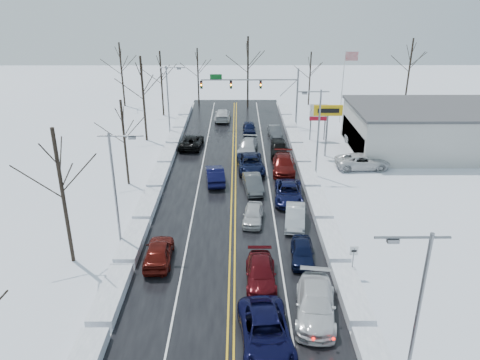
{
  "coord_description": "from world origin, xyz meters",
  "views": [
    {
      "loc": [
        0.44,
        -34.92,
        18.6
      ],
      "look_at": [
        0.6,
        3.0,
        2.5
      ],
      "focal_mm": 35.0,
      "sensor_mm": 36.0,
      "label": 1
    }
  ],
  "objects_px": {
    "flagpole": "(344,81)",
    "dealership_building": "(438,129)",
    "traffic_signal_mast": "(260,87)",
    "tires_plus_sign": "(328,114)",
    "oncoming_car_0": "(215,182)"
  },
  "relations": [
    {
      "from": "dealership_building",
      "to": "tires_plus_sign",
      "type": "bearing_deg",
      "value": -171.53
    },
    {
      "from": "traffic_signal_mast",
      "to": "oncoming_car_0",
      "type": "height_order",
      "value": "traffic_signal_mast"
    },
    {
      "from": "traffic_signal_mast",
      "to": "dealership_building",
      "type": "distance_m",
      "value": 23.01
    },
    {
      "from": "traffic_signal_mast",
      "to": "oncoming_car_0",
      "type": "distance_m",
      "value": 21.08
    },
    {
      "from": "flagpole",
      "to": "dealership_building",
      "type": "height_order",
      "value": "flagpole"
    },
    {
      "from": "traffic_signal_mast",
      "to": "tires_plus_sign",
      "type": "distance_m",
      "value": 13.92
    },
    {
      "from": "traffic_signal_mast",
      "to": "tires_plus_sign",
      "type": "bearing_deg",
      "value": -59.54
    },
    {
      "from": "dealership_building",
      "to": "oncoming_car_0",
      "type": "relative_size",
      "value": 4.14
    },
    {
      "from": "oncoming_car_0",
      "to": "dealership_building",
      "type": "bearing_deg",
      "value": -166.24
    },
    {
      "from": "tires_plus_sign",
      "to": "oncoming_car_0",
      "type": "height_order",
      "value": "tires_plus_sign"
    },
    {
      "from": "traffic_signal_mast",
      "to": "oncoming_car_0",
      "type": "bearing_deg",
      "value": -105.17
    },
    {
      "from": "tires_plus_sign",
      "to": "dealership_building",
      "type": "xyz_separation_m",
      "value": [
        13.48,
        2.01,
        -2.34
      ]
    },
    {
      "from": "tires_plus_sign",
      "to": "dealership_building",
      "type": "distance_m",
      "value": 13.82
    },
    {
      "from": "flagpole",
      "to": "dealership_building",
      "type": "distance_m",
      "value": 15.24
    },
    {
      "from": "tires_plus_sign",
      "to": "flagpole",
      "type": "xyz_separation_m",
      "value": [
        4.67,
        14.01,
        0.93
      ]
    }
  ]
}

